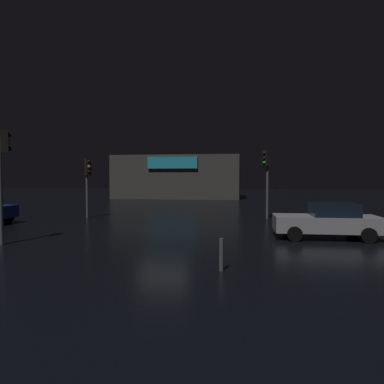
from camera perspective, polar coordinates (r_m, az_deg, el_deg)
The scene contains 7 objects.
ground_plane at distance 17.46m, azimuth -4.69°, elevation -6.09°, with size 120.00×120.00×0.00m, color black.
store_building at distance 44.57m, azimuth -2.12°, elevation 2.43°, with size 15.13×8.25×5.16m.
traffic_signal_main at distance 23.46m, azimuth -16.41°, elevation 2.49°, with size 0.43×0.41×3.76m.
traffic_signal_opposite at distance 22.36m, azimuth 11.86°, elevation 3.27°, with size 0.42×0.42×4.23m.
traffic_signal_cross_left at distance 15.29m, azimuth -28.09°, elevation 3.99°, with size 0.43×0.41×4.36m.
car_near at distance 16.01m, azimuth 20.93°, elevation -4.31°, with size 4.28×2.09×1.49m.
bollard_kerb_a at distance 9.92m, azimuth 4.73°, elevation -9.99°, with size 0.12×0.12×0.91m, color #595B60.
Camera 1 is at (3.88, -16.83, 2.59)m, focal length 33.23 mm.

